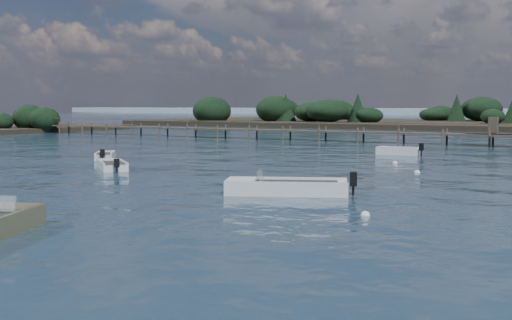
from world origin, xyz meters
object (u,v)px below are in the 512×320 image
Objects in this scene: tender_far_white at (398,153)px; dinghy_mid_white_a at (286,190)px; jetty at (253,130)px; dinghy_mid_grey at (112,167)px; tender_far_grey at (105,157)px.

dinghy_mid_white_a reaches higher than tender_far_white.
jetty is (-21.41, 14.46, 0.81)m from tender_far_white.
tender_far_white is at bearing -34.04° from jetty.
dinghy_mid_white_a is 1.49× the size of dinghy_mid_grey.
tender_far_white is 0.64× the size of dinghy_mid_white_a.
jetty is at bearing 145.96° from tender_far_white.
tender_far_grey reaches higher than dinghy_mid_grey.
dinghy_mid_white_a is at bearing -83.55° from tender_far_white.
dinghy_mid_white_a is (2.65, -23.47, -0.00)m from tender_far_white.
dinghy_mid_grey is at bearing 163.24° from dinghy_mid_white_a.
tender_far_grey is 21.16m from dinghy_mid_white_a.
tender_far_grey is at bearing 136.62° from dinghy_mid_grey.
tender_far_white reaches higher than tender_far_grey.
tender_far_grey is 0.05× the size of jetty.
dinghy_mid_grey is at bearing -120.03° from tender_far_white.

